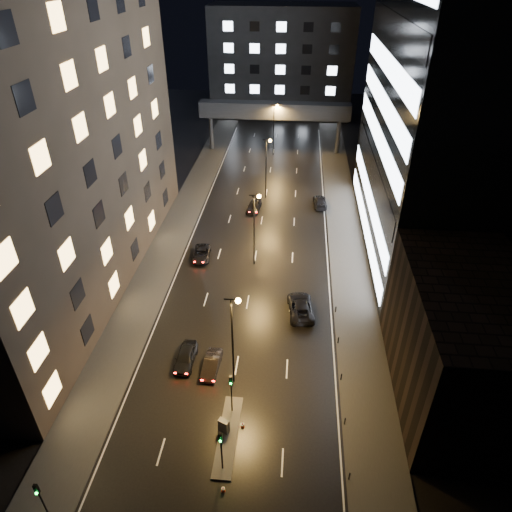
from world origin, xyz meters
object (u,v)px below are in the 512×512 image
object	(u,v)px
car_away_a	(186,357)
car_away_c	(202,254)
car_away_d	(254,206)
utility_cabinet	(224,426)
car_toward_b	(320,202)
car_toward_a	(301,307)
car_away_b	(212,364)

from	to	relation	value
car_away_a	car_away_c	size ratio (longest dim) A/B	0.96
car_away_d	utility_cabinet	world-z (taller)	utility_cabinet
car_toward_b	car_away_a	bearing A→B (deg)	65.35
car_toward_a	utility_cabinet	bearing A→B (deg)	61.88
car_toward_a	utility_cabinet	xyz separation A→B (m)	(-6.30, -16.36, 0.02)
car_away_c	utility_cabinet	xyz separation A→B (m)	(7.06, -26.44, 0.18)
car_away_d	utility_cabinet	bearing A→B (deg)	-81.90
car_away_b	utility_cabinet	distance (m)	7.28
utility_cabinet	car_away_a	bearing A→B (deg)	147.82
car_away_a	utility_cabinet	bearing A→B (deg)	-55.47
car_away_d	car_toward_b	world-z (taller)	car_toward_b
car_away_a	car_away_d	distance (m)	33.54
car_away_b	car_toward_b	xyz separation A→B (m)	(11.38, 36.57, 0.05)
car_away_d	car_toward_b	bearing A→B (deg)	19.91
car_away_c	utility_cabinet	bearing A→B (deg)	-80.36
car_away_d	car_away_b	bearing A→B (deg)	-85.34
car_away_a	car_away_b	xyz separation A→B (m)	(2.72, -0.65, -0.08)
car_away_d	car_toward_b	xyz separation A→B (m)	(10.50, 2.57, 0.05)
car_away_a	car_away_d	bearing A→B (deg)	84.85
car_away_c	car_away_d	distance (m)	15.53
car_toward_b	car_toward_a	bearing A→B (deg)	80.89
car_toward_b	utility_cabinet	size ratio (longest dim) A/B	3.72
car_away_d	car_toward_a	xyz separation A→B (m)	(7.70, -24.55, 0.13)
car_away_d	car_away_a	bearing A→B (deg)	-90.03
car_away_a	car_toward_a	xyz separation A→B (m)	(11.30, 8.80, 0.05)
car_away_c	car_away_d	bearing A→B (deg)	63.32
car_away_b	car_away_c	world-z (taller)	car_away_b
car_away_c	car_away_a	bearing A→B (deg)	-89.09
car_away_d	utility_cabinet	size ratio (longest dim) A/B	3.49
car_away_d	car_away_c	bearing A→B (deg)	-105.23
utility_cabinet	car_away_d	bearing A→B (deg)	116.27
car_away_b	car_toward_b	world-z (taller)	car_toward_b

